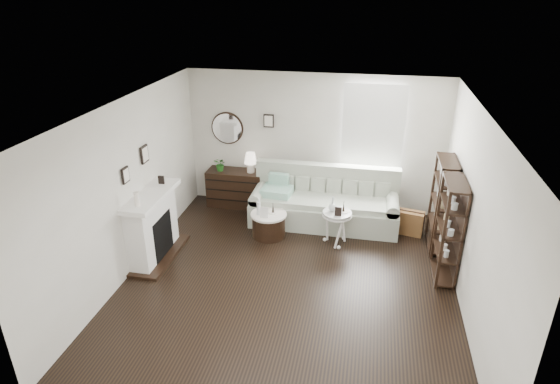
% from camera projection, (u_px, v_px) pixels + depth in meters
% --- Properties ---
extents(room, '(5.50, 5.50, 5.50)m').
position_uv_depth(room, '(353.00, 134.00, 8.83)').
color(room, black).
rests_on(room, ground).
extents(fireplace, '(0.50, 1.40, 1.84)m').
position_uv_depth(fireplace, '(153.00, 228.00, 7.66)').
color(fireplace, white).
rests_on(fireplace, ground).
extents(shelf_unit_far, '(0.30, 0.80, 1.60)m').
position_uv_depth(shelf_unit_far, '(442.00, 205.00, 7.85)').
color(shelf_unit_far, black).
rests_on(shelf_unit_far, ground).
extents(shelf_unit_near, '(0.30, 0.80, 1.60)m').
position_uv_depth(shelf_unit_near, '(449.00, 230.00, 7.04)').
color(shelf_unit_near, black).
rests_on(shelf_unit_near, ground).
extents(sofa, '(2.74, 0.95, 1.06)m').
position_uv_depth(sofa, '(324.00, 205.00, 8.87)').
color(sofa, '#A7AE9B').
rests_on(sofa, ground).
extents(quilt, '(0.59, 0.50, 0.14)m').
position_uv_depth(quilt, '(277.00, 191.00, 8.79)').
color(quilt, '#268D6C').
rests_on(quilt, sofa).
extents(suitcase, '(0.70, 0.37, 0.44)m').
position_uv_depth(suitcase, '(404.00, 222.00, 8.53)').
color(suitcase, brown).
rests_on(suitcase, ground).
extents(dresser, '(1.13, 0.48, 0.75)m').
position_uv_depth(dresser, '(236.00, 188.00, 9.53)').
color(dresser, black).
rests_on(dresser, ground).
extents(table_lamp, '(0.28, 0.28, 0.41)m').
position_uv_depth(table_lamp, '(251.00, 163.00, 9.23)').
color(table_lamp, white).
rests_on(table_lamp, dresser).
extents(potted_plant, '(0.31, 0.29, 0.28)m').
position_uv_depth(potted_plant, '(221.00, 164.00, 9.33)').
color(potted_plant, '#1F5A19').
rests_on(potted_plant, dresser).
extents(drum_table, '(0.65, 0.65, 0.45)m').
position_uv_depth(drum_table, '(269.00, 224.00, 8.42)').
color(drum_table, black).
rests_on(drum_table, ground).
extents(pedestal_table, '(0.51, 0.51, 0.62)m').
position_uv_depth(pedestal_table, '(337.00, 215.00, 8.03)').
color(pedestal_table, white).
rests_on(pedestal_table, ground).
extents(eiffel_drum, '(0.10, 0.10, 0.17)m').
position_uv_depth(eiffel_drum, '(273.00, 209.00, 8.32)').
color(eiffel_drum, black).
rests_on(eiffel_drum, drum_table).
extents(bottle_drum, '(0.07, 0.07, 0.31)m').
position_uv_depth(bottle_drum, '(259.00, 207.00, 8.22)').
color(bottle_drum, silver).
rests_on(bottle_drum, drum_table).
extents(card_frame_drum, '(0.15, 0.06, 0.19)m').
position_uv_depth(card_frame_drum, '(264.00, 212.00, 8.15)').
color(card_frame_drum, white).
rests_on(card_frame_drum, drum_table).
extents(eiffel_ped, '(0.10, 0.10, 0.17)m').
position_uv_depth(eiffel_ped, '(344.00, 207.00, 7.98)').
color(eiffel_ped, black).
rests_on(eiffel_ped, pedestal_table).
extents(flask_ped, '(0.14, 0.14, 0.27)m').
position_uv_depth(flask_ped, '(333.00, 204.00, 7.98)').
color(flask_ped, silver).
rests_on(flask_ped, pedestal_table).
extents(card_frame_ped, '(0.12, 0.05, 0.15)m').
position_uv_depth(card_frame_ped, '(338.00, 212.00, 7.85)').
color(card_frame_ped, black).
rests_on(card_frame_ped, pedestal_table).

